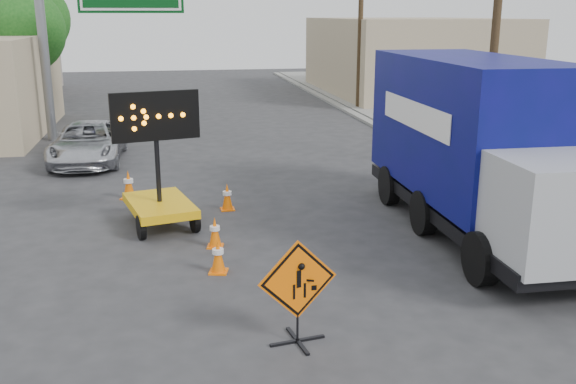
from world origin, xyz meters
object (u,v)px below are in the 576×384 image
object	(u,v)px
pickup_truck	(88,143)
box_truck	(477,156)
construction_sign	(298,289)
arrow_board	(159,197)

from	to	relation	value
pickup_truck	box_truck	world-z (taller)	box_truck
pickup_truck	box_truck	size ratio (longest dim) A/B	0.58
construction_sign	pickup_truck	distance (m)	14.22
pickup_truck	box_truck	distance (m)	13.23
arrow_board	box_truck	bearing A→B (deg)	-27.61
construction_sign	arrow_board	world-z (taller)	arrow_board
arrow_board	construction_sign	bearing A→B (deg)	-84.63
arrow_board	pickup_truck	distance (m)	7.74
construction_sign	box_truck	world-z (taller)	box_truck
arrow_board	pickup_truck	world-z (taller)	arrow_board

